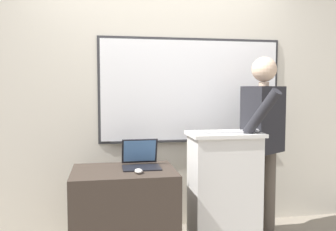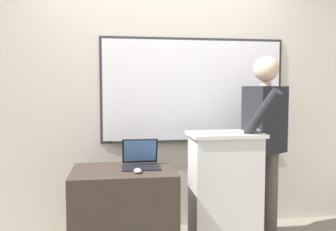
{
  "view_description": "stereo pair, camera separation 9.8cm",
  "coord_description": "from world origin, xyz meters",
  "px_view_note": "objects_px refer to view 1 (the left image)",
  "views": [
    {
      "loc": [
        -0.51,
        -2.32,
        1.36
      ],
      "look_at": [
        0.0,
        0.51,
        1.15
      ],
      "focal_mm": 38.0,
      "sensor_mm": 36.0,
      "label": 1
    },
    {
      "loc": [
        -0.42,
        -2.34,
        1.36
      ],
      "look_at": [
        0.0,
        0.51,
        1.15
      ],
      "focal_mm": 38.0,
      "sensor_mm": 36.0,
      "label": 2
    }
  ],
  "objects_px": {
    "computer_mouse_by_keyboard": "(255,131)",
    "side_desk": "(124,215)",
    "wireless_keyboard": "(225,132)",
    "laptop": "(140,158)",
    "lectern_podium": "(224,190)",
    "computer_mouse_by_laptop": "(139,171)",
    "person_presenter": "(263,135)"
  },
  "relations": [
    {
      "from": "lectern_podium",
      "to": "computer_mouse_by_laptop",
      "type": "bearing_deg",
      "value": -163.62
    },
    {
      "from": "side_desk",
      "to": "person_presenter",
      "type": "bearing_deg",
      "value": 8.71
    },
    {
      "from": "lectern_podium",
      "to": "computer_mouse_by_keyboard",
      "type": "xyz_separation_m",
      "value": [
        0.25,
        -0.06,
        0.51
      ]
    },
    {
      "from": "lectern_podium",
      "to": "person_presenter",
      "type": "distance_m",
      "value": 0.62
    },
    {
      "from": "person_presenter",
      "to": "wireless_keyboard",
      "type": "relative_size",
      "value": 3.81
    },
    {
      "from": "computer_mouse_by_laptop",
      "to": "side_desk",
      "type": "bearing_deg",
      "value": 126.91
    },
    {
      "from": "lectern_podium",
      "to": "side_desk",
      "type": "relative_size",
      "value": 1.23
    },
    {
      "from": "lectern_podium",
      "to": "wireless_keyboard",
      "type": "relative_size",
      "value": 2.31
    },
    {
      "from": "side_desk",
      "to": "laptop",
      "type": "bearing_deg",
      "value": 36.69
    },
    {
      "from": "laptop",
      "to": "computer_mouse_by_keyboard",
      "type": "bearing_deg",
      "value": -4.73
    },
    {
      "from": "side_desk",
      "to": "person_presenter",
      "type": "xyz_separation_m",
      "value": [
        1.26,
        0.19,
        0.59
      ]
    },
    {
      "from": "lectern_podium",
      "to": "laptop",
      "type": "bearing_deg",
      "value": 178.16
    },
    {
      "from": "laptop",
      "to": "lectern_podium",
      "type": "bearing_deg",
      "value": -1.84
    },
    {
      "from": "laptop",
      "to": "computer_mouse_by_laptop",
      "type": "bearing_deg",
      "value": -98.86
    },
    {
      "from": "computer_mouse_by_laptop",
      "to": "laptop",
      "type": "bearing_deg",
      "value": 81.14
    },
    {
      "from": "laptop",
      "to": "wireless_keyboard",
      "type": "xyz_separation_m",
      "value": [
        0.7,
        -0.07,
        0.21
      ]
    },
    {
      "from": "side_desk",
      "to": "wireless_keyboard",
      "type": "relative_size",
      "value": 1.87
    },
    {
      "from": "laptop",
      "to": "wireless_keyboard",
      "type": "bearing_deg",
      "value": -5.98
    },
    {
      "from": "side_desk",
      "to": "wireless_keyboard",
      "type": "xyz_separation_m",
      "value": [
        0.85,
        0.03,
        0.64
      ]
    },
    {
      "from": "person_presenter",
      "to": "wireless_keyboard",
      "type": "distance_m",
      "value": 0.45
    },
    {
      "from": "side_desk",
      "to": "person_presenter",
      "type": "distance_m",
      "value": 1.4
    },
    {
      "from": "side_desk",
      "to": "computer_mouse_by_keyboard",
      "type": "distance_m",
      "value": 1.29
    },
    {
      "from": "wireless_keyboard",
      "to": "computer_mouse_by_laptop",
      "type": "xyz_separation_m",
      "value": [
        -0.74,
        -0.17,
        -0.26
      ]
    },
    {
      "from": "computer_mouse_by_keyboard",
      "to": "side_desk",
      "type": "bearing_deg",
      "value": -178.69
    },
    {
      "from": "lectern_podium",
      "to": "laptop",
      "type": "distance_m",
      "value": 0.77
    },
    {
      "from": "computer_mouse_by_laptop",
      "to": "computer_mouse_by_keyboard",
      "type": "height_order",
      "value": "computer_mouse_by_keyboard"
    },
    {
      "from": "person_presenter",
      "to": "computer_mouse_by_laptop",
      "type": "distance_m",
      "value": 1.22
    },
    {
      "from": "lectern_podium",
      "to": "computer_mouse_by_laptop",
      "type": "height_order",
      "value": "lectern_podium"
    },
    {
      "from": "person_presenter",
      "to": "wireless_keyboard",
      "type": "height_order",
      "value": "person_presenter"
    },
    {
      "from": "wireless_keyboard",
      "to": "computer_mouse_by_laptop",
      "type": "height_order",
      "value": "wireless_keyboard"
    },
    {
      "from": "lectern_podium",
      "to": "side_desk",
      "type": "bearing_deg",
      "value": -174.47
    },
    {
      "from": "wireless_keyboard",
      "to": "laptop",
      "type": "bearing_deg",
      "value": 174.02
    }
  ]
}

